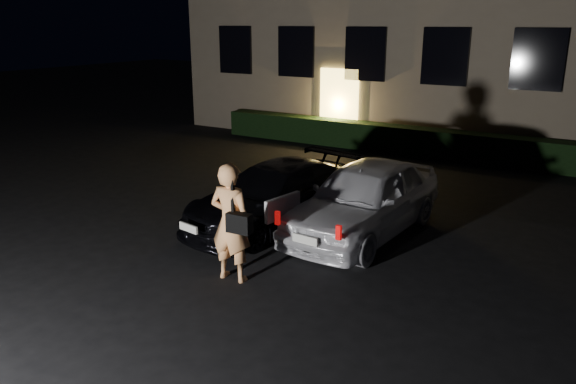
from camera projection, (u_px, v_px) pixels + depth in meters
The scene contains 5 objects.
ground at pixel (228, 290), 8.79m from camera, with size 80.00×80.00×0.00m, color black.
hedge at pixel (434, 143), 17.25m from camera, with size 15.00×0.70×0.85m, color black.
sedan at pixel (274, 195), 11.45m from camera, with size 2.46×4.54×1.25m.
hatch at pixel (364, 198), 10.90m from camera, with size 2.00×4.37×1.45m.
man at pixel (231, 222), 8.88m from camera, with size 0.83×0.52×1.95m.
Camera 1 is at (4.92, -6.32, 4.03)m, focal length 35.00 mm.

